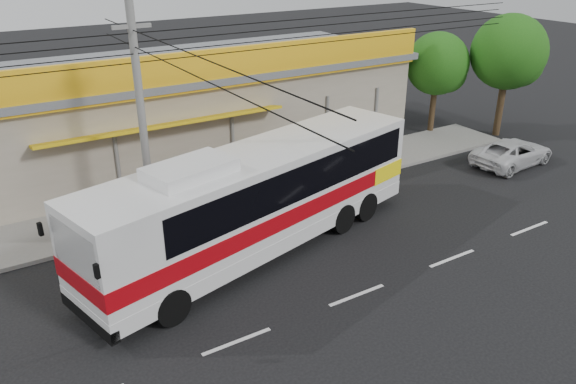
# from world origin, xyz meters

# --- Properties ---
(ground) EXTENTS (120.00, 120.00, 0.00)m
(ground) POSITION_xyz_m (0.00, 0.00, 0.00)
(ground) COLOR black
(ground) RESTS_ON ground
(sidewalk) EXTENTS (30.00, 3.20, 0.15)m
(sidewalk) POSITION_xyz_m (0.00, 6.00, 0.07)
(sidewalk) COLOR slate
(sidewalk) RESTS_ON ground
(lane_markings) EXTENTS (50.00, 0.12, 0.01)m
(lane_markings) POSITION_xyz_m (0.00, -2.50, 0.00)
(lane_markings) COLOR silver
(lane_markings) RESTS_ON ground
(storefront_building) EXTENTS (22.60, 9.20, 5.70)m
(storefront_building) POSITION_xyz_m (-0.01, 11.54, 2.30)
(storefront_building) COLOR gray
(storefront_building) RESTS_ON ground
(coach_bus) EXTENTS (12.93, 5.70, 3.90)m
(coach_bus) POSITION_xyz_m (-0.94, 1.42, 2.09)
(coach_bus) COLOR silver
(coach_bus) RESTS_ON ground
(motorbike_red) EXTENTS (2.26, 1.15, 1.13)m
(motorbike_red) POSITION_xyz_m (-5.39, 6.11, 0.72)
(motorbike_red) COLOR maroon
(motorbike_red) RESTS_ON sidewalk
(motorbike_dark) EXTENTS (1.76, 0.93, 1.02)m
(motorbike_dark) POSITION_xyz_m (-5.63, 6.57, 0.66)
(motorbike_dark) COLOR black
(motorbike_dark) RESTS_ON sidewalk
(white_car) EXTENTS (4.49, 2.33, 1.21)m
(white_car) POSITION_xyz_m (12.73, 2.07, 0.61)
(white_car) COLOR silver
(white_car) RESTS_ON ground
(utility_pole) EXTENTS (34.00, 14.00, 8.06)m
(utility_pole) POSITION_xyz_m (-3.86, 4.20, 6.64)
(utility_pole) COLOR slate
(utility_pole) RESTS_ON ground
(tree_near) EXTENTS (3.25, 3.25, 5.39)m
(tree_near) POSITION_xyz_m (13.06, 7.49, 3.64)
(tree_near) COLOR #342315
(tree_near) RESTS_ON ground
(tree_far) EXTENTS (3.82, 3.82, 6.33)m
(tree_far) POSITION_xyz_m (15.87, 5.36, 4.29)
(tree_far) COLOR #342315
(tree_far) RESTS_ON ground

